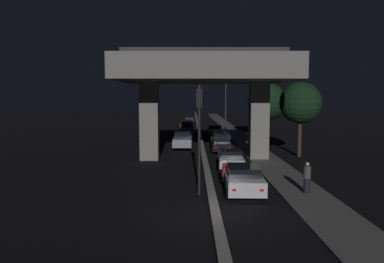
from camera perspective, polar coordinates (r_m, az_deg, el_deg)
ground_plane at (r=16.48m, az=3.51°, el=-12.75°), size 200.00×200.00×0.00m
median_divider at (r=50.89m, az=1.13°, el=-0.22°), size 0.41×126.00×0.33m
sidewalk_right at (r=44.32m, az=7.60°, el=-1.24°), size 2.57×126.00×0.12m
elevated_overpass at (r=30.19m, az=1.90°, el=8.66°), size 13.44×10.45×9.00m
traffic_light_left_of_median at (r=19.28m, az=1.13°, el=1.63°), size 0.30×0.49×5.71m
street_lamp at (r=55.54m, az=4.82°, el=5.32°), size 2.63×0.32×8.62m
car_white_lead at (r=20.26m, az=7.81°, el=-7.10°), size 2.13×4.64×1.48m
car_white_second at (r=26.70m, az=5.95°, el=-4.18°), size 2.00×4.13×1.35m
car_black_third at (r=34.52m, az=4.51°, el=-1.65°), size 1.92×4.09×1.78m
car_black_fourth at (r=41.81m, az=4.08°, el=-0.70°), size 2.01×4.78×1.39m
car_grey_fifth at (r=48.65m, az=3.47°, el=0.21°), size 1.94×4.12×1.42m
car_silver_lead_oncoming at (r=36.89m, az=-1.39°, el=-1.31°), size 1.99×4.58×1.66m
car_grey_second_oncoming at (r=50.12m, az=-0.70°, el=0.58°), size 1.95×4.72×1.80m
car_dark_red_third_oncoming at (r=60.19m, az=-0.89°, el=1.17°), size 1.97×4.84×1.37m
car_dark_blue_fourth_oncoming at (r=71.15m, az=-0.41°, el=1.80°), size 2.04×4.22×1.33m
motorcycle_black_filtering_near at (r=21.16m, az=5.02°, el=-6.97°), size 0.34×1.86×1.43m
pedestrian_on_sidewalk at (r=20.39m, az=17.14°, el=-6.75°), size 0.38×0.38×1.62m
roadside_tree_kerbside_near at (r=32.87m, az=16.22°, el=4.20°), size 3.50×3.50×6.35m
roadside_tree_kerbside_mid at (r=47.09m, az=11.32°, el=4.51°), size 4.64×4.64×6.84m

